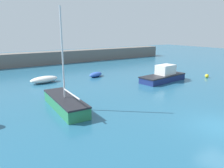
# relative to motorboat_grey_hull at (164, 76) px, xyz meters

# --- Properties ---
(ground_plane) EXTENTS (120.00, 120.00, 0.20)m
(ground_plane) POSITION_rel_motorboat_grey_hull_xyz_m (-6.47, -11.24, -0.77)
(ground_plane) COLOR #235B7A
(harbor_breakwater) EXTENTS (49.17, 2.85, 2.23)m
(harbor_breakwater) POSITION_rel_motorboat_grey_hull_xyz_m (-6.47, 21.32, 0.45)
(harbor_breakwater) COLOR #66605B
(harbor_breakwater) RESTS_ON ground_plane
(motorboat_grey_hull) EXTENTS (6.46, 2.87, 1.94)m
(motorboat_grey_hull) POSITION_rel_motorboat_grey_hull_xyz_m (0.00, 0.00, 0.00)
(motorboat_grey_hull) COLOR navy
(motorboat_grey_hull) RESTS_ON ground_plane
(rowboat_blue_near) EXTENTS (3.48, 1.89, 0.77)m
(rowboat_blue_near) POSITION_rel_motorboat_grey_hull_xyz_m (-12.27, 7.03, -0.28)
(rowboat_blue_near) COLOR white
(rowboat_blue_near) RESTS_ON ground_plane
(sailboat_tall_mast) EXTENTS (1.95, 6.18, 7.66)m
(sailboat_tall_mast) POSITION_rel_motorboat_grey_hull_xyz_m (-13.50, -2.63, -0.14)
(sailboat_tall_mast) COLOR #287A4C
(sailboat_tall_mast) RESTS_ON ground_plane
(dinghy_near_pier) EXTENTS (2.49, 1.87, 0.60)m
(dinghy_near_pier) POSITION_rel_motorboat_grey_hull_xyz_m (-5.56, 6.73, -0.37)
(dinghy_near_pier) COLOR #2D56B7
(dinghy_near_pier) RESTS_ON ground_plane
(mooring_buoy_yellow) EXTENTS (0.48, 0.48, 0.48)m
(mooring_buoy_yellow) POSITION_rel_motorboat_grey_hull_xyz_m (6.09, -1.74, -0.43)
(mooring_buoy_yellow) COLOR yellow
(mooring_buoy_yellow) RESTS_ON ground_plane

